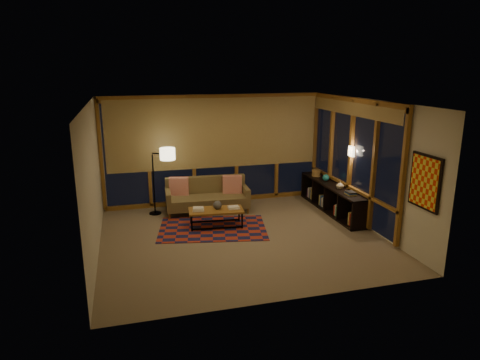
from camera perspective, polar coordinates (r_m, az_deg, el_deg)
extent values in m
cube|color=#8E7B5B|center=(8.71, 0.19, -7.65)|extent=(5.50, 5.00, 0.01)
cube|color=silver|center=(8.08, 0.20, 10.35)|extent=(5.50, 5.00, 0.01)
cube|color=beige|center=(10.67, -3.40, 4.11)|extent=(5.50, 0.01, 2.70)
cube|color=beige|center=(6.02, 6.58, -4.51)|extent=(5.50, 0.01, 2.70)
cube|color=beige|center=(8.03, -19.08, -0.29)|extent=(0.01, 5.00, 2.70)
cube|color=beige|center=(9.39, 16.60, 2.02)|extent=(0.01, 5.00, 2.70)
cube|color=#A52E19|center=(9.17, -3.67, -6.45)|extent=(2.49, 1.90, 0.01)
sphere|color=black|center=(9.16, -3.03, -3.33)|extent=(0.19, 0.19, 0.19)
cylinder|color=olive|center=(10.96, 10.12, 0.93)|extent=(0.28, 0.28, 0.16)
sphere|color=#1E7C7B|center=(10.53, 11.37, 0.31)|extent=(0.19, 0.19, 0.17)
imported|color=tan|center=(9.93, 13.19, -0.65)|extent=(0.20, 0.20, 0.18)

